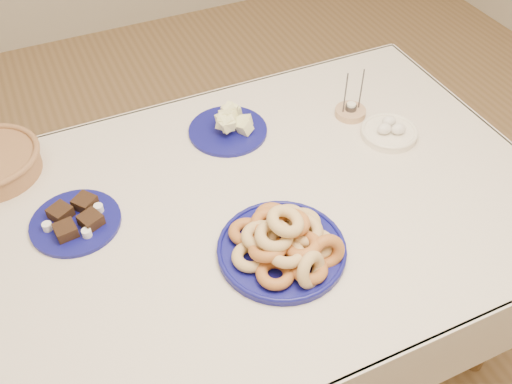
# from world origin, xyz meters

# --- Properties ---
(ground) EXTENTS (5.00, 5.00, 0.00)m
(ground) POSITION_xyz_m (0.00, 0.00, 0.00)
(ground) COLOR olive
(ground) RESTS_ON ground
(dining_table) EXTENTS (1.71, 1.11, 0.75)m
(dining_table) POSITION_xyz_m (0.00, 0.00, 0.64)
(dining_table) COLOR brown
(dining_table) RESTS_ON ground
(donut_platter) EXTENTS (0.42, 0.42, 0.15)m
(donut_platter) POSITION_xyz_m (0.01, -0.19, 0.79)
(donut_platter) COLOR navy
(donut_platter) RESTS_ON dining_table
(melon_plate) EXTENTS (0.32, 0.32, 0.09)m
(melon_plate) POSITION_xyz_m (0.08, 0.32, 0.78)
(melon_plate) COLOR navy
(melon_plate) RESTS_ON dining_table
(brownie_plate) EXTENTS (0.30, 0.30, 0.04)m
(brownie_plate) POSITION_xyz_m (-0.45, 0.13, 0.76)
(brownie_plate) COLOR navy
(brownie_plate) RESTS_ON dining_table
(candle_holder) EXTENTS (0.10, 0.10, 0.17)m
(candle_holder) POSITION_xyz_m (0.47, 0.24, 0.77)
(candle_holder) COLOR tan
(candle_holder) RESTS_ON dining_table
(egg_bowl) EXTENTS (0.21, 0.21, 0.06)m
(egg_bowl) POSITION_xyz_m (0.52, 0.09, 0.77)
(egg_bowl) COLOR white
(egg_bowl) RESTS_ON dining_table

